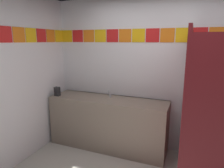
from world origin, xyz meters
name	(u,v)px	position (x,y,z in m)	size (l,w,h in m)	color
wall_back	(165,76)	(0.00, 1.54, 1.28)	(3.88, 0.09, 2.54)	silver
vanity_counter	(108,123)	(-0.89, 1.22, 0.44)	(2.01, 0.57, 0.87)	gray
faucet_center	(110,94)	(-0.89, 1.31, 0.92)	(0.04, 0.10, 0.14)	silver
soap_dispenser	(57,92)	(-1.79, 1.05, 0.95)	(0.09, 0.09, 0.16)	black
stall_divider	(200,117)	(0.52, 0.59, 0.99)	(0.92, 1.33, 1.98)	maroon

